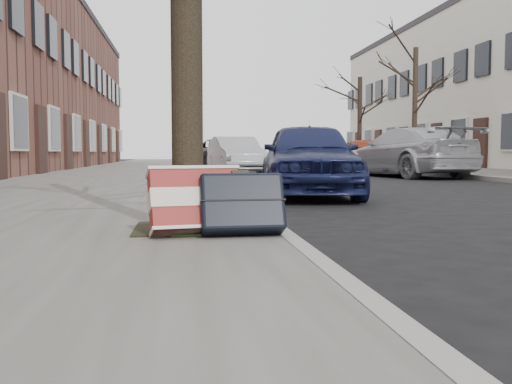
{
  "coord_description": "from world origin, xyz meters",
  "views": [
    {
      "loc": [
        -2.04,
        -3.44,
        0.74
      ],
      "look_at": [
        -1.49,
        0.8,
        0.44
      ],
      "focal_mm": 40.0,
      "sensor_mm": 36.0,
      "label": 1
    }
  ],
  "objects": [
    {
      "name": "ground",
      "position": [
        0.0,
        0.0,
        0.0
      ],
      "size": [
        120.0,
        120.0,
        0.0
      ],
      "primitive_type": "plane",
      "color": "black",
      "rests_on": "ground"
    },
    {
      "name": "near_sidewalk",
      "position": [
        -3.7,
        15.0,
        0.06
      ],
      "size": [
        5.0,
        70.0,
        0.12
      ],
      "primitive_type": "cube",
      "color": "slate",
      "rests_on": "ground"
    },
    {
      "name": "far_sidewalk",
      "position": [
        7.8,
        15.0,
        0.06
      ],
      "size": [
        4.0,
        70.0,
        0.12
      ],
      "primitive_type": "cube",
      "color": "slate",
      "rests_on": "ground"
    },
    {
      "name": "dirt_patch",
      "position": [
        -2.0,
        1.2,
        0.13
      ],
      "size": [
        0.85,
        0.85,
        0.02
      ],
      "primitive_type": "cube",
      "color": "black",
      "rests_on": "near_sidewalk"
    },
    {
      "name": "suitcase_red",
      "position": [
        -1.95,
        0.83,
        0.38
      ],
      "size": [
        0.73,
        0.48,
        0.52
      ],
      "primitive_type": "cube",
      "rotation": [
        -0.42,
        0.0,
        0.18
      ],
      "color": "maroon",
      "rests_on": "near_sidewalk"
    },
    {
      "name": "suitcase_navy",
      "position": [
        -1.6,
        0.77,
        0.36
      ],
      "size": [
        0.64,
        0.39,
        0.49
      ],
      "primitive_type": "cube",
      "rotation": [
        -0.42,
        0.0,
        0.04
      ],
      "color": "black",
      "rests_on": "near_sidewalk"
    },
    {
      "name": "car_near_front",
      "position": [
        0.07,
        5.99,
        0.64
      ],
      "size": [
        1.92,
        3.9,
        1.28
      ],
      "primitive_type": "imported",
      "rotation": [
        0.0,
        0.0,
        -0.11
      ],
      "color": "#171D46",
      "rests_on": "ground"
    },
    {
      "name": "car_near_mid",
      "position": [
        -0.25,
        15.92,
        0.64
      ],
      "size": [
        1.79,
        4.0,
        1.28
      ],
      "primitive_type": "imported",
      "rotation": [
        0.0,
        0.0,
        0.12
      ],
      "color": "#B5B7BD",
      "rests_on": "ground"
    },
    {
      "name": "car_near_back",
      "position": [
        -0.24,
        21.81,
        0.67
      ],
      "size": [
        3.02,
        5.16,
        1.35
      ],
      "primitive_type": "imported",
      "rotation": [
        0.0,
        0.0,
        0.17
      ],
      "color": "#343438",
      "rests_on": "ground"
    },
    {
      "name": "car_far_front",
      "position": [
        4.66,
        13.06,
        0.73
      ],
      "size": [
        3.06,
        5.35,
        1.46
      ],
      "primitive_type": "imported",
      "rotation": [
        0.0,
        0.0,
        3.35
      ],
      "color": "#AAABB1",
      "rests_on": "ground"
    },
    {
      "name": "car_far_back",
      "position": [
        4.81,
        17.83,
        0.65
      ],
      "size": [
        2.04,
        4.0,
        1.3
      ],
      "primitive_type": "imported",
      "rotation": [
        0.0,
        0.0,
        3.01
      ],
      "color": "maroon",
      "rests_on": "ground"
    },
    {
      "name": "tree_far_b",
      "position": [
        7.2,
        18.5,
        2.51
      ],
      "size": [
        0.21,
        0.21,
        4.78
      ],
      "primitive_type": "cylinder",
      "color": "black",
      "rests_on": "far_sidewalk"
    },
    {
      "name": "tree_far_c",
      "position": [
        7.2,
        25.65,
        2.39
      ],
      "size": [
        0.24,
        0.24,
        4.54
      ],
      "primitive_type": "cylinder",
      "color": "black",
      "rests_on": "far_sidewalk"
    }
  ]
}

